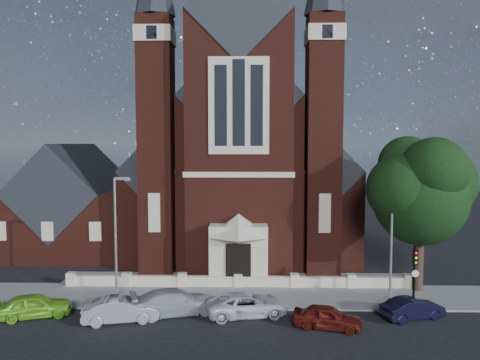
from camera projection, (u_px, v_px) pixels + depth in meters
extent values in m
plane|color=black|center=(241.00, 259.00, 41.77)|extent=(120.00, 120.00, 0.00)
cube|color=slate|center=(238.00, 297.00, 31.31)|extent=(60.00, 5.00, 0.12)
cube|color=slate|center=(239.00, 280.00, 35.30)|extent=(26.00, 3.00, 0.14)
cube|color=beige|center=(238.00, 288.00, 33.30)|extent=(24.00, 0.40, 0.90)
cube|color=#4C1C14|center=(243.00, 173.00, 51.19)|extent=(10.00, 30.00, 14.00)
cube|color=black|center=(243.00, 109.00, 50.65)|extent=(10.00, 30.20, 10.00)
cube|color=#4C1C14|center=(173.00, 201.00, 50.59)|extent=(5.00, 26.00, 8.00)
cube|color=#4C1C14|center=(312.00, 202.00, 50.27)|extent=(5.00, 26.00, 8.00)
cube|color=black|center=(173.00, 165.00, 50.28)|extent=(5.01, 26.20, 5.01)
cube|color=black|center=(312.00, 165.00, 49.96)|extent=(5.01, 26.20, 5.01)
cube|color=#4C1C14|center=(239.00, 147.00, 35.51)|extent=(8.00, 3.00, 20.00)
cube|color=black|center=(239.00, 12.00, 34.73)|extent=(8.00, 3.20, 8.00)
cube|color=beige|center=(239.00, 106.00, 33.73)|extent=(4.40, 0.15, 7.00)
cube|color=black|center=(239.00, 103.00, 33.64)|extent=(0.90, 0.08, 6.20)
cube|color=beige|center=(239.00, 254.00, 34.13)|extent=(4.20, 2.00, 4.40)
cube|color=black|center=(238.00, 266.00, 33.13)|extent=(1.80, 0.12, 3.20)
cone|color=beige|center=(239.00, 224.00, 33.95)|extent=(4.60, 4.60, 1.60)
cube|color=#4C1C14|center=(157.00, 147.00, 36.65)|extent=(2.60, 2.60, 20.00)
cube|color=beige|center=(155.00, 36.00, 35.98)|extent=(2.80, 2.80, 1.20)
cube|color=#4C1C14|center=(323.00, 147.00, 36.37)|extent=(2.60, 2.60, 20.00)
cube|color=beige|center=(324.00, 36.00, 35.70)|extent=(2.80, 2.80, 1.20)
cube|color=#4C1C14|center=(75.00, 219.00, 44.88)|extent=(12.00, 12.00, 6.00)
cube|color=black|center=(74.00, 188.00, 44.64)|extent=(8.49, 12.20, 8.49)
cylinder|color=black|center=(418.00, 256.00, 32.34)|extent=(0.70, 0.70, 5.00)
sphere|color=black|center=(420.00, 199.00, 32.02)|extent=(6.40, 6.40, 6.40)
sphere|color=black|center=(434.00, 171.00, 30.66)|extent=(4.40, 4.40, 4.40)
cylinder|color=gray|center=(116.00, 239.00, 30.67)|extent=(0.16, 0.16, 8.00)
cube|color=gray|center=(122.00, 179.00, 30.35)|extent=(1.00, 0.15, 0.18)
cube|color=gray|center=(128.00, 180.00, 30.34)|extent=(0.35, 0.22, 0.12)
cylinder|color=gray|center=(391.00, 241.00, 30.28)|extent=(0.16, 0.16, 8.00)
cube|color=gray|center=(401.00, 179.00, 29.96)|extent=(1.00, 0.15, 0.18)
cube|color=gray|center=(407.00, 180.00, 29.95)|extent=(0.35, 0.22, 0.12)
cylinder|color=black|center=(414.00, 277.00, 28.92)|extent=(0.14, 0.14, 4.00)
cube|color=black|center=(416.00, 257.00, 28.67)|extent=(0.28, 0.22, 0.90)
sphere|color=red|center=(416.00, 253.00, 28.52)|extent=(0.14, 0.14, 0.14)
sphere|color=#CC8C0C|center=(416.00, 258.00, 28.54)|extent=(0.14, 0.14, 0.14)
sphere|color=#0C9919|center=(416.00, 263.00, 28.56)|extent=(0.14, 0.14, 0.14)
imported|color=#75CA28|center=(34.00, 306.00, 27.61)|extent=(4.53, 3.02, 1.43)
imported|color=#929298|center=(121.00, 310.00, 26.92)|extent=(4.56, 2.47, 1.43)
imported|color=#B5B6BD|center=(175.00, 302.00, 28.13)|extent=(5.63, 3.77, 1.52)
imported|color=silver|center=(247.00, 305.00, 27.87)|extent=(5.33, 3.36, 1.37)
imported|color=#5C160F|center=(327.00, 317.00, 25.97)|extent=(4.05, 2.38, 1.29)
imported|color=black|center=(413.00, 308.00, 27.39)|extent=(4.02, 2.50, 1.25)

